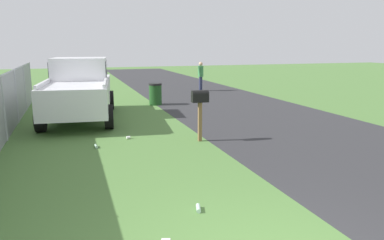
{
  "coord_description": "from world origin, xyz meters",
  "views": [
    {
      "loc": [
        -2.96,
        2.05,
        2.54
      ],
      "look_at": [
        3.48,
        -0.09,
        1.13
      ],
      "focal_mm": 33.98,
      "sensor_mm": 36.0,
      "label": 1
    }
  ],
  "objects_px": {
    "pickup_truck": "(80,87)",
    "mailbox": "(200,101)",
    "trash_bin": "(155,94)",
    "pedestrian": "(201,74)"
  },
  "relations": [
    {
      "from": "mailbox",
      "to": "pickup_truck",
      "type": "bearing_deg",
      "value": 37.4
    },
    {
      "from": "trash_bin",
      "to": "pedestrian",
      "type": "distance_m",
      "value": 5.26
    },
    {
      "from": "mailbox",
      "to": "pickup_truck",
      "type": "height_order",
      "value": "pickup_truck"
    },
    {
      "from": "trash_bin",
      "to": "pedestrian",
      "type": "xyz_separation_m",
      "value": [
        3.92,
        -3.48,
        0.46
      ]
    },
    {
      "from": "mailbox",
      "to": "pedestrian",
      "type": "bearing_deg",
      "value": -16.91
    },
    {
      "from": "mailbox",
      "to": "trash_bin",
      "type": "relative_size",
      "value": 1.48
    },
    {
      "from": "pickup_truck",
      "to": "mailbox",
      "type": "bearing_deg",
      "value": -138.9
    },
    {
      "from": "mailbox",
      "to": "pedestrian",
      "type": "height_order",
      "value": "pedestrian"
    },
    {
      "from": "pickup_truck",
      "to": "trash_bin",
      "type": "xyz_separation_m",
      "value": [
        2.05,
        -3.13,
        -0.64
      ]
    },
    {
      "from": "trash_bin",
      "to": "pedestrian",
      "type": "relative_size",
      "value": 0.58
    }
  ]
}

